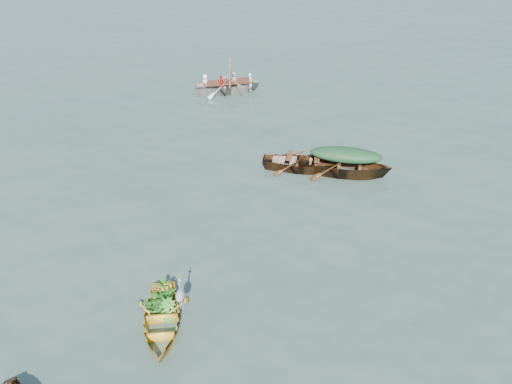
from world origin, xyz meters
TOP-DOWN VIEW (x-y plane):
  - ground at (0.00, 0.00)m, footprint 140.00×140.00m
  - yellow_dinghy at (-2.69, -1.78)m, footprint 1.84×3.43m
  - green_tarp_boat at (2.81, 5.66)m, footprint 5.01×2.21m
  - open_wooden_boat at (1.27, 5.89)m, footprint 4.37×1.80m
  - rowed_boat at (-2.14, 12.89)m, footprint 4.72×2.39m
  - green_tarp_cover at (2.81, 5.66)m, footprint 2.75×1.21m
  - thwart_benches at (1.27, 5.89)m, footprint 2.20×1.03m
  - heron at (-2.15, -1.66)m, footprint 0.33×0.43m
  - dinghy_weeds at (-2.73, -1.23)m, footprint 0.81×0.98m
  - rowers at (-2.14, 12.89)m, footprint 3.37×1.94m
  - oars at (-2.14, 12.89)m, footprint 1.20×2.67m

SIDE VIEW (x-z plane):
  - ground at x=0.00m, z-range 0.00..0.00m
  - yellow_dinghy at x=-2.69m, z-range -0.44..0.44m
  - green_tarp_boat at x=2.81m, z-range -0.58..0.58m
  - open_wooden_boat at x=1.27m, z-range -0.49..0.49m
  - rowed_boat at x=-2.14m, z-range -0.55..0.55m
  - thwart_benches at x=1.27m, z-range 0.49..0.53m
  - oars at x=-2.14m, z-range 0.55..0.61m
  - dinghy_weeds at x=-2.73m, z-range 0.44..1.04m
  - green_tarp_cover at x=2.81m, z-range 0.58..1.10m
  - heron at x=-2.15m, z-range 0.44..1.36m
  - rowers at x=-2.14m, z-range 0.55..1.31m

